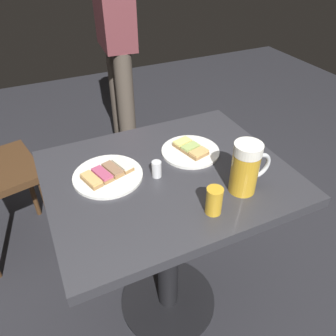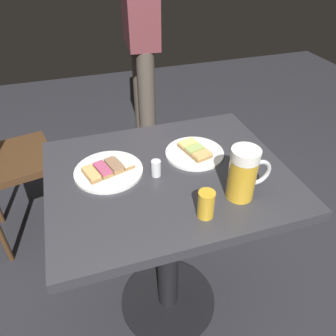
{
  "view_description": "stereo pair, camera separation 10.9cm",
  "coord_description": "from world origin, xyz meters",
  "px_view_note": "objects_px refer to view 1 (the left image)",
  "views": [
    {
      "loc": [
        -0.79,
        0.37,
        1.44
      ],
      "look_at": [
        0.0,
        0.0,
        0.79
      ],
      "focal_mm": 35.1,
      "sensor_mm": 36.0,
      "label": 1
    },
    {
      "loc": [
        -0.83,
        0.26,
        1.44
      ],
      "look_at": [
        0.0,
        0.0,
        0.79
      ],
      "focal_mm": 35.1,
      "sensor_mm": 36.0,
      "label": 2
    }
  ],
  "objects_px": {
    "plate_near": "(190,151)",
    "beer_glass_small": "(214,201)",
    "patron_standing": "(116,31)",
    "beer_mug": "(246,168)",
    "plate_far": "(108,175)",
    "salt_shaker": "(156,168)"
  },
  "relations": [
    {
      "from": "plate_far",
      "to": "beer_mug",
      "type": "xyz_separation_m",
      "value": [
        -0.24,
        -0.37,
        0.07
      ]
    },
    {
      "from": "plate_far",
      "to": "salt_shaker",
      "type": "relative_size",
      "value": 4.04
    },
    {
      "from": "plate_near",
      "to": "beer_glass_small",
      "type": "relative_size",
      "value": 2.47
    },
    {
      "from": "salt_shaker",
      "to": "patron_standing",
      "type": "relative_size",
      "value": 0.04
    },
    {
      "from": "plate_near",
      "to": "beer_glass_small",
      "type": "bearing_deg",
      "value": 164.21
    },
    {
      "from": "plate_near",
      "to": "plate_far",
      "type": "relative_size",
      "value": 0.92
    },
    {
      "from": "plate_far",
      "to": "salt_shaker",
      "type": "height_order",
      "value": "salt_shaker"
    },
    {
      "from": "plate_far",
      "to": "beer_glass_small",
      "type": "xyz_separation_m",
      "value": [
        -0.29,
        -0.23,
        0.03
      ]
    },
    {
      "from": "salt_shaker",
      "to": "plate_near",
      "type": "bearing_deg",
      "value": -66.78
    },
    {
      "from": "beer_glass_small",
      "to": "salt_shaker",
      "type": "xyz_separation_m",
      "value": [
        0.23,
        0.08,
        -0.01
      ]
    },
    {
      "from": "beer_glass_small",
      "to": "plate_near",
      "type": "bearing_deg",
      "value": -15.79
    },
    {
      "from": "beer_mug",
      "to": "beer_glass_small",
      "type": "relative_size",
      "value": 1.98
    },
    {
      "from": "beer_mug",
      "to": "beer_glass_small",
      "type": "height_order",
      "value": "beer_mug"
    },
    {
      "from": "plate_far",
      "to": "beer_glass_small",
      "type": "height_order",
      "value": "beer_glass_small"
    },
    {
      "from": "plate_near",
      "to": "patron_standing",
      "type": "relative_size",
      "value": 0.13
    },
    {
      "from": "beer_mug",
      "to": "patron_standing",
      "type": "bearing_deg",
      "value": -1.21
    },
    {
      "from": "plate_near",
      "to": "beer_mug",
      "type": "height_order",
      "value": "beer_mug"
    },
    {
      "from": "beer_glass_small",
      "to": "salt_shaker",
      "type": "relative_size",
      "value": 1.5
    },
    {
      "from": "plate_near",
      "to": "beer_glass_small",
      "type": "distance_m",
      "value": 0.31
    },
    {
      "from": "salt_shaker",
      "to": "plate_far",
      "type": "bearing_deg",
      "value": 68.26
    },
    {
      "from": "plate_far",
      "to": "salt_shaker",
      "type": "bearing_deg",
      "value": -111.74
    },
    {
      "from": "beer_mug",
      "to": "salt_shaker",
      "type": "distance_m",
      "value": 0.29
    }
  ]
}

